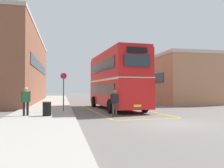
{
  "coord_description": "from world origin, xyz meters",
  "views": [
    {
      "loc": [
        -5.23,
        -11.29,
        1.74
      ],
      "look_at": [
        -0.45,
        11.66,
        2.21
      ],
      "focal_mm": 38.24,
      "sensor_mm": 36.0,
      "label": 1
    }
  ],
  "objects_px": {
    "double_decker_bus": "(116,80)",
    "bus_stop_sign": "(64,88)",
    "pedestrian_waiting_near": "(26,99)",
    "pedestrian_boarding": "(115,101)",
    "litter_bin": "(47,109)",
    "single_deck_bus": "(122,89)"
  },
  "relations": [
    {
      "from": "pedestrian_boarding",
      "to": "pedestrian_waiting_near",
      "type": "distance_m",
      "value": 5.34
    },
    {
      "from": "double_decker_bus",
      "to": "bus_stop_sign",
      "type": "height_order",
      "value": "double_decker_bus"
    },
    {
      "from": "pedestrian_boarding",
      "to": "pedestrian_waiting_near",
      "type": "bearing_deg",
      "value": 176.85
    },
    {
      "from": "single_deck_bus",
      "to": "pedestrian_boarding",
      "type": "bearing_deg",
      "value": -105.52
    },
    {
      "from": "pedestrian_boarding",
      "to": "pedestrian_waiting_near",
      "type": "relative_size",
      "value": 0.99
    },
    {
      "from": "double_decker_bus",
      "to": "bus_stop_sign",
      "type": "xyz_separation_m",
      "value": [
        -4.36,
        -2.36,
        -0.73
      ]
    },
    {
      "from": "bus_stop_sign",
      "to": "pedestrian_waiting_near",
      "type": "bearing_deg",
      "value": -132.55
    },
    {
      "from": "pedestrian_boarding",
      "to": "bus_stop_sign",
      "type": "height_order",
      "value": "bus_stop_sign"
    },
    {
      "from": "litter_bin",
      "to": "bus_stop_sign",
      "type": "distance_m",
      "value": 3.14
    },
    {
      "from": "pedestrian_waiting_near",
      "to": "litter_bin",
      "type": "bearing_deg",
      "value": -14.95
    },
    {
      "from": "double_decker_bus",
      "to": "litter_bin",
      "type": "bearing_deg",
      "value": -136.36
    },
    {
      "from": "single_deck_bus",
      "to": "bus_stop_sign",
      "type": "distance_m",
      "value": 20.88
    },
    {
      "from": "litter_bin",
      "to": "double_decker_bus",
      "type": "bearing_deg",
      "value": 43.64
    },
    {
      "from": "pedestrian_waiting_near",
      "to": "bus_stop_sign",
      "type": "xyz_separation_m",
      "value": [
        2.2,
        2.4,
        0.67
      ]
    },
    {
      "from": "double_decker_bus",
      "to": "litter_bin",
      "type": "relative_size",
      "value": 11.57
    },
    {
      "from": "single_deck_bus",
      "to": "pedestrian_waiting_near",
      "type": "bearing_deg",
      "value": -118.06
    },
    {
      "from": "double_decker_bus",
      "to": "single_deck_bus",
      "type": "xyz_separation_m",
      "value": [
        4.74,
        16.44,
        -0.87
      ]
    },
    {
      "from": "pedestrian_waiting_near",
      "to": "bus_stop_sign",
      "type": "distance_m",
      "value": 3.32
    },
    {
      "from": "bus_stop_sign",
      "to": "pedestrian_boarding",
      "type": "bearing_deg",
      "value": -40.65
    },
    {
      "from": "pedestrian_boarding",
      "to": "litter_bin",
      "type": "distance_m",
      "value": 4.12
    },
    {
      "from": "double_decker_bus",
      "to": "pedestrian_boarding",
      "type": "bearing_deg",
      "value": -103.62
    },
    {
      "from": "litter_bin",
      "to": "bus_stop_sign",
      "type": "xyz_separation_m",
      "value": [
        0.97,
        2.72,
        1.21
      ]
    }
  ]
}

